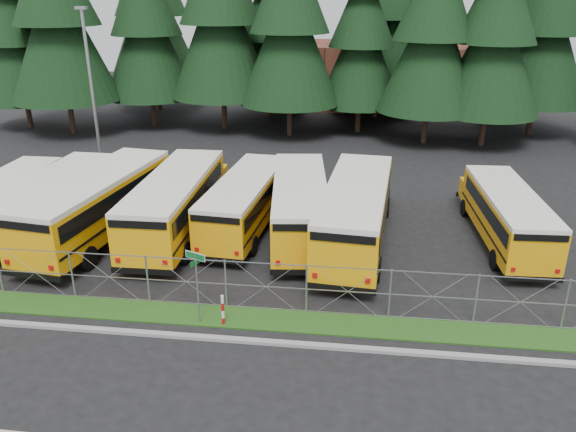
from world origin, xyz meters
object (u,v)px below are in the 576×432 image
object	(u,v)px
bus_2	(103,205)
street_sign	(196,273)
bus_1	(58,201)
light_standard	(91,85)
bus_5	(300,207)
striped_bollard	(223,310)
bus_east	(505,217)
bus_0	(7,203)
bus_3	(178,204)
bus_6	(356,214)
bus_4	(247,203)

from	to	relation	value
bus_2	street_sign	distance (m)	9.62
bus_1	light_standard	world-z (taller)	light_standard
bus_2	bus_5	size ratio (longest dim) A/B	1.08
bus_1	striped_bollard	distance (m)	12.73
bus_2	striped_bollard	xyz separation A→B (m)	(7.45, -7.02, -0.94)
bus_2	bus_east	bearing A→B (deg)	12.02
bus_2	light_standard	world-z (taller)	light_standard
bus_0	bus_3	size ratio (longest dim) A/B	0.87
bus_1	striped_bollard	size ratio (longest dim) A/B	8.68
bus_1	bus_6	size ratio (longest dim) A/B	0.89
bus_3	light_standard	world-z (taller)	light_standard
bus_3	bus_5	world-z (taller)	bus_3
bus_0	bus_4	distance (m)	11.87
bus_3	bus_east	xyz separation A→B (m)	(15.41, 0.72, -0.19)
striped_bollard	bus_5	bearing A→B (deg)	77.28
bus_east	light_standard	bearing A→B (deg)	157.14
bus_0	bus_5	world-z (taller)	bus_5
bus_east	street_sign	xyz separation A→B (m)	(-12.30, -8.49, 0.73)
bus_1	striped_bollard	world-z (taller)	bus_1
bus_3	bus_6	size ratio (longest dim) A/B	0.97
bus_4	striped_bollard	distance (m)	8.79
bus_4	bus_east	size ratio (longest dim) A/B	1.03
bus_2	bus_4	distance (m)	6.88
bus_2	light_standard	bearing A→B (deg)	122.68
light_standard	bus_1	bearing A→B (deg)	-77.11
bus_4	light_standard	distance (m)	14.95
street_sign	striped_bollard	size ratio (longest dim) A/B	2.34
bus_5	street_sign	xyz separation A→B (m)	(-2.74, -8.27, 0.61)
bus_4	bus_1	bearing A→B (deg)	-168.77
bus_east	bus_4	bearing A→B (deg)	176.49
bus_0	bus_4	world-z (taller)	bus_4
bus_0	light_standard	size ratio (longest dim) A/B	0.98
bus_2	light_standard	size ratio (longest dim) A/B	1.16
bus_6	bus_2	bearing A→B (deg)	-172.75
bus_6	bus_5	bearing A→B (deg)	167.93
bus_3	bus_4	xyz separation A→B (m)	(3.20, 0.94, -0.15)
bus_0	bus_4	bearing A→B (deg)	6.22
bus_1	light_standard	distance (m)	10.68
bus_2	bus_6	world-z (taller)	bus_2
bus_5	striped_bollard	size ratio (longest dim) A/B	9.07
bus_5	light_standard	world-z (taller)	light_standard
bus_east	striped_bollard	world-z (taller)	bus_east
bus_1	bus_east	world-z (taller)	bus_1
bus_5	bus_2	bearing A→B (deg)	-178.82
bus_5	street_sign	distance (m)	8.73
bus_3	street_sign	distance (m)	8.39
bus_3	bus_6	xyz separation A→B (m)	(8.55, -0.34, 0.04)
bus_east	light_standard	xyz separation A→B (m)	(-23.71, 8.82, 4.20)
bus_3	bus_1	bearing A→B (deg)	179.88
bus_6	street_sign	distance (m)	9.22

